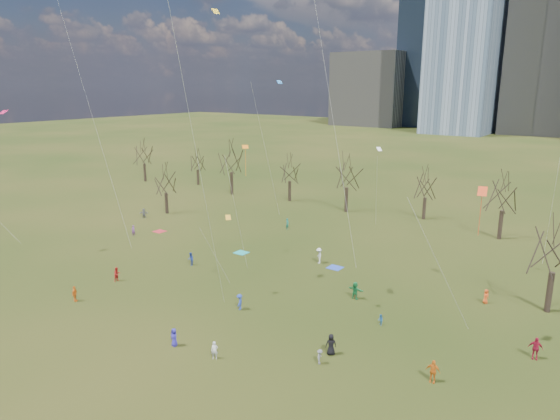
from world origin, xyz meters
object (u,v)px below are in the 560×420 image
Objects in this scene: person_2 at (117,274)px; blanket_crimson at (160,231)px; blanket_teal at (241,253)px; blanket_navy at (335,268)px; person_1 at (215,350)px; person_4 at (75,294)px; person_0 at (174,337)px.

blanket_crimson is at bearing 33.73° from person_2.
person_2 reaches higher than blanket_teal.
person_1 reaches higher than blanket_navy.
person_4 is (-18.04, -0.30, 0.07)m from person_1.
person_0 is at bearing -38.69° from blanket_crimson.
person_0 is (10.46, -20.48, 0.73)m from blanket_teal.
person_2 reaches higher than blanket_navy.
person_1 is at bearing -83.92° from blanket_navy.
blanket_teal is at bearing 129.98° from person_0.
person_1 is at bearing -122.66° from person_4.
blanket_teal is 1.07× the size of person_0.
person_2 is (-15.12, 5.74, 0.03)m from person_0.
person_1 is 19.78m from person_2.
person_2 is at bearing -107.53° from blanket_teal.
blanket_navy is 23.88m from person_2.
person_0 reaches higher than blanket_navy.
person_4 is at bearing 143.01° from person_1.
person_4 is (11.78, -20.55, 0.76)m from blanket_crimson.
blanket_teal and blanket_crimson have the same top height.
person_2 is 5.67m from person_4.
blanket_crimson is (-15.42, 0.24, 0.00)m from blanket_teal.
person_4 reaches higher than person_1.
blanket_crimson is 18.46m from person_2.
blanket_crimson is 23.70m from person_4.
person_2 reaches higher than person_4.
person_0 is 16.17m from person_2.
blanket_navy is 1.04× the size of person_4.
blanket_teal is 1.13× the size of person_1.
person_1 is 0.91× the size of person_2.
person_0 is 14.10m from person_4.
person_2 is (-16.68, -17.06, 0.76)m from blanket_navy.
blanket_teal is at bearing -43.75° from person_4.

